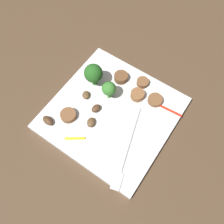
# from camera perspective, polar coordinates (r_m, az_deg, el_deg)

# --- Properties ---
(ground_plane) EXTENTS (1.40, 1.40, 0.00)m
(ground_plane) POSITION_cam_1_polar(r_m,az_deg,el_deg) (0.53, 0.00, -0.71)
(ground_plane) COLOR #4C3826
(plate) EXTENTS (0.25, 0.25, 0.01)m
(plate) POSITION_cam_1_polar(r_m,az_deg,el_deg) (0.52, 0.00, -0.36)
(plate) COLOR white
(plate) RESTS_ON ground_plane
(fork) EXTENTS (0.18, 0.06, 0.00)m
(fork) POSITION_cam_1_polar(r_m,az_deg,el_deg) (0.48, 3.30, -9.49)
(fork) COLOR silver
(fork) RESTS_ON plate
(broccoli_floret_0) EXTENTS (0.04, 0.04, 0.06)m
(broccoli_floret_0) POSITION_cam_1_polar(r_m,az_deg,el_deg) (0.52, -4.43, 9.09)
(broccoli_floret_0) COLOR #296420
(broccoli_floret_0) RESTS_ON plate
(broccoli_floret_1) EXTENTS (0.03, 0.03, 0.05)m
(broccoli_floret_1) POSITION_cam_1_polar(r_m,az_deg,el_deg) (0.51, -0.72, 5.51)
(broccoli_floret_1) COLOR #408630
(broccoli_floret_1) RESTS_ON plate
(sausage_slice_0) EXTENTS (0.04, 0.04, 0.01)m
(sausage_slice_0) POSITION_cam_1_polar(r_m,az_deg,el_deg) (0.53, 10.20, 2.82)
(sausage_slice_0) COLOR brown
(sausage_slice_0) RESTS_ON plate
(sausage_slice_1) EXTENTS (0.03, 0.03, 0.01)m
(sausage_slice_1) POSITION_cam_1_polar(r_m,az_deg,el_deg) (0.55, 7.27, 6.96)
(sausage_slice_1) COLOR brown
(sausage_slice_1) RESTS_ON plate
(sausage_slice_2) EXTENTS (0.04, 0.04, 0.01)m
(sausage_slice_2) POSITION_cam_1_polar(r_m,az_deg,el_deg) (0.51, -10.30, -0.77)
(sausage_slice_2) COLOR brown
(sausage_slice_2) RESTS_ON plate
(sausage_slice_3) EXTENTS (0.04, 0.04, 0.02)m
(sausage_slice_3) POSITION_cam_1_polar(r_m,az_deg,el_deg) (0.53, 6.06, 4.07)
(sausage_slice_3) COLOR brown
(sausage_slice_3) RESTS_ON plate
(sausage_slice_4) EXTENTS (0.03, 0.03, 0.02)m
(sausage_slice_4) POSITION_cam_1_polar(r_m,az_deg,el_deg) (0.55, 2.14, 8.22)
(sausage_slice_4) COLOR brown
(sausage_slice_4) RESTS_ON plate
(mushroom_0) EXTENTS (0.02, 0.02, 0.01)m
(mushroom_0) POSITION_cam_1_polar(r_m,az_deg,el_deg) (0.51, -3.79, 0.86)
(mushroom_0) COLOR #4C331E
(mushroom_0) RESTS_ON plate
(mushroom_1) EXTENTS (0.03, 0.02, 0.01)m
(mushroom_1) POSITION_cam_1_polar(r_m,az_deg,el_deg) (0.53, -6.22, 3.98)
(mushroom_1) COLOR brown
(mushroom_1) RESTS_ON plate
(mushroom_2) EXTENTS (0.02, 0.03, 0.01)m
(mushroom_2) POSITION_cam_1_polar(r_m,az_deg,el_deg) (0.52, -14.95, -1.98)
(mushroom_2) COLOR #4C331E
(mushroom_2) RESTS_ON plate
(mushroom_3) EXTENTS (0.03, 0.02, 0.01)m
(mushroom_3) POSITION_cam_1_polar(r_m,az_deg,el_deg) (0.50, -4.99, -2.46)
(mushroom_3) COLOR brown
(mushroom_3) RESTS_ON plate
(pepper_strip_0) EXTENTS (0.01, 0.06, 0.00)m
(pepper_strip_0) POSITION_cam_1_polar(r_m,az_deg,el_deg) (0.53, 13.37, 0.49)
(pepper_strip_0) COLOR red
(pepper_strip_0) RESTS_ON plate
(pepper_strip_2) EXTENTS (0.03, 0.04, 0.00)m
(pepper_strip_2) POSITION_cam_1_polar(r_m,az_deg,el_deg) (0.50, -8.78, -6.21)
(pepper_strip_2) COLOR yellow
(pepper_strip_2) RESTS_ON plate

